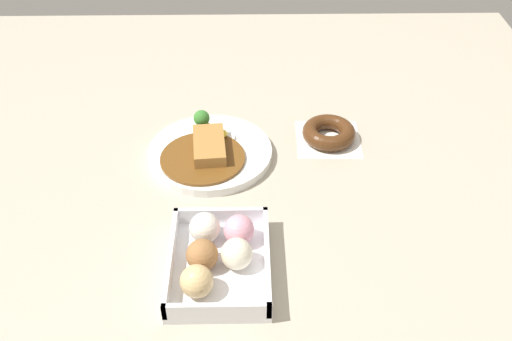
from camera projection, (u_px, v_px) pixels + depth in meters
ground_plane at (223, 195)px, 1.10m from camera, size 1.60×1.60×0.00m
curry_plate at (209, 151)px, 1.18m from camera, size 0.25×0.25×0.06m
donut_box at (218, 256)px, 0.94m from camera, size 0.21×0.16×0.06m
chocolate_ring_donut at (329, 133)px, 1.23m from camera, size 0.14×0.14×0.03m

